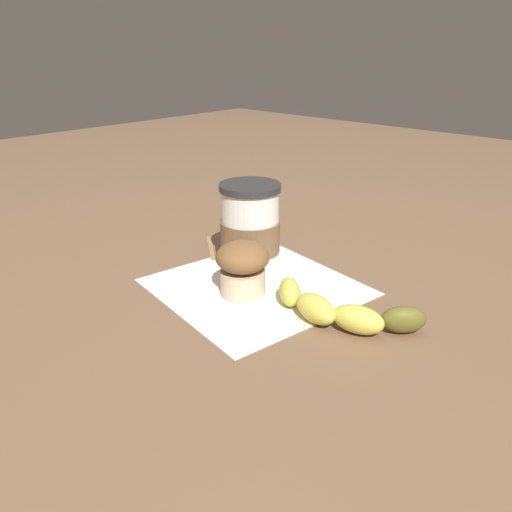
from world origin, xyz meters
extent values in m
plane|color=brown|center=(0.00, 0.00, 0.00)|extent=(3.00, 3.00, 0.00)
cube|color=white|center=(0.00, 0.00, 0.00)|extent=(0.30, 0.30, 0.00)
cylinder|color=white|center=(-0.06, 0.05, 0.06)|extent=(0.09, 0.09, 0.12)
cylinder|color=#2D2D2D|center=(-0.06, 0.05, 0.13)|extent=(0.10, 0.10, 0.01)
cylinder|color=brown|center=(-0.06, 0.05, 0.05)|extent=(0.09, 0.09, 0.05)
cylinder|color=beige|center=(0.00, -0.03, 0.02)|extent=(0.06, 0.06, 0.03)
ellipsoid|color=brown|center=(0.00, -0.03, 0.06)|extent=(0.08, 0.08, 0.04)
ellipsoid|color=#D6CC4C|center=(0.07, -0.01, 0.02)|extent=(0.06, 0.06, 0.04)
ellipsoid|color=#D6CC4C|center=(0.12, -0.02, 0.02)|extent=(0.07, 0.05, 0.04)
ellipsoid|color=#D6CC4C|center=(0.18, -0.01, 0.02)|extent=(0.07, 0.05, 0.04)
ellipsoid|color=brown|center=(0.22, 0.03, 0.02)|extent=(0.06, 0.06, 0.04)
cube|color=#9E7547|center=(-0.16, 0.06, 0.00)|extent=(0.09, 0.07, 0.00)
camera|label=1|loc=(0.44, -0.48, 0.33)|focal=35.00mm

